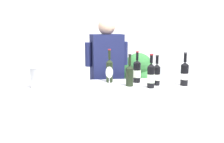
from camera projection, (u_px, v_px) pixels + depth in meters
The scene contains 12 objects.
wall_back at pixel (99, 36), 5.10m from camera, with size 8.00×0.10×2.80m, color white.
counter at pixel (118, 132), 2.73m from camera, with size 2.52×0.65×1.00m, color white.
wine_bottle_0 at pixel (157, 74), 2.65m from camera, with size 0.07×0.07×0.31m.
wine_bottle_1 at pixel (130, 75), 2.61m from camera, with size 0.08×0.08×0.33m.
wine_bottle_2 at pixel (184, 74), 2.63m from camera, with size 0.08×0.08×0.34m.
wine_bottle_3 at pixel (151, 75), 2.53m from camera, with size 0.07×0.07×0.34m.
wine_bottle_4 at pixel (109, 70), 2.78m from camera, with size 0.07×0.07×0.36m.
wine_bottle_5 at pixel (137, 71), 2.78m from camera, with size 0.08×0.08×0.34m.
wine_glass at pixel (109, 73), 2.54m from camera, with size 0.08×0.08×0.21m.
ice_bucket at pixel (42, 77), 2.55m from camera, with size 0.24×0.24×0.21m.
person_server at pixel (107, 87), 3.27m from camera, with size 0.54×0.30×1.70m.
potted_shrub at pixel (139, 80), 3.92m from camera, with size 0.59×0.62×1.20m.
Camera 1 is at (-0.38, -2.54, 1.62)m, focal length 41.47 mm.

